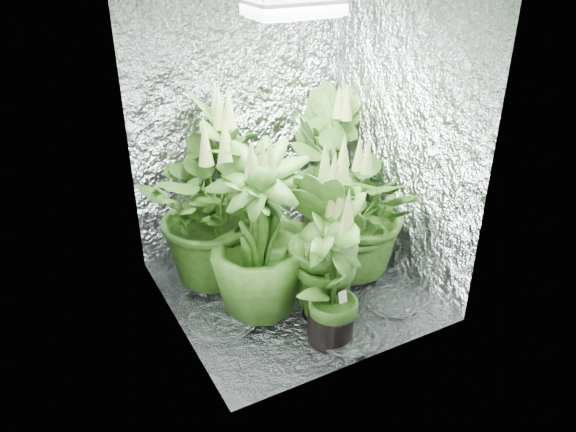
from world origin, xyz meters
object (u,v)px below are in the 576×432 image
(grow_lamp, at_px, (294,8))
(plant_a, at_px, (214,207))
(plant_g, at_px, (328,244))
(plant_c, at_px, (326,169))
(plant_h, at_px, (258,236))
(plant_b, at_px, (225,182))
(plant_e, at_px, (359,213))
(plant_f, at_px, (333,273))
(circulation_fan, at_px, (351,238))
(plant_d, at_px, (270,223))

(grow_lamp, xyz_separation_m, plant_a, (-0.39, 0.38, -1.27))
(plant_a, bearing_deg, plant_g, -56.89)
(plant_a, bearing_deg, plant_c, 8.91)
(plant_h, bearing_deg, plant_a, 100.87)
(grow_lamp, bearing_deg, plant_b, 109.63)
(grow_lamp, relative_size, plant_h, 0.42)
(grow_lamp, bearing_deg, plant_e, -6.18)
(plant_c, bearing_deg, plant_f, -119.80)
(grow_lamp, distance_m, plant_f, 1.46)
(plant_a, relative_size, circulation_fan, 3.45)
(plant_a, xyz_separation_m, plant_g, (0.46, -0.70, -0.05))
(plant_b, height_order, plant_g, plant_b)
(plant_b, distance_m, plant_f, 1.17)
(plant_d, bearing_deg, plant_a, 136.74)
(plant_a, distance_m, plant_f, 1.00)
(plant_g, xyz_separation_m, plant_h, (-0.36, 0.22, 0.05))
(plant_f, bearing_deg, circulation_fan, 48.82)
(plant_a, distance_m, plant_b, 0.29)
(plant_a, height_order, plant_b, plant_b)
(plant_a, bearing_deg, plant_e, -26.38)
(plant_e, xyz_separation_m, plant_f, (-0.53, -0.50, -0.03))
(circulation_fan, bearing_deg, plant_c, 98.74)
(plant_d, height_order, plant_e, plant_e)
(plant_e, relative_size, plant_h, 0.88)
(grow_lamp, distance_m, plant_c, 1.46)
(plant_a, distance_m, plant_c, 0.97)
(plant_b, bearing_deg, plant_a, -128.37)
(plant_c, xyz_separation_m, plant_g, (-0.51, -0.85, -0.08))
(plant_b, xyz_separation_m, plant_c, (0.79, -0.07, -0.03))
(plant_c, xyz_separation_m, plant_h, (-0.87, -0.63, -0.04))
(plant_c, distance_m, plant_d, 0.80)
(plant_b, bearing_deg, plant_c, -5.06)
(plant_a, height_order, plant_e, plant_a)
(grow_lamp, bearing_deg, plant_d, 133.25)
(grow_lamp, xyz_separation_m, plant_c, (0.57, 0.53, -1.24))
(circulation_fan, bearing_deg, plant_b, 156.56)
(plant_b, relative_size, plant_f, 1.29)
(plant_b, distance_m, plant_g, 0.97)
(grow_lamp, bearing_deg, plant_f, -94.82)
(plant_f, xyz_separation_m, plant_g, (0.11, 0.23, 0.04))
(plant_g, xyz_separation_m, circulation_fan, (0.54, 0.51, -0.36))
(grow_lamp, distance_m, plant_a, 1.38)
(plant_c, bearing_deg, plant_g, -120.79)
(plant_b, bearing_deg, plant_d, -77.66)
(plant_a, bearing_deg, plant_f, -69.90)
(plant_a, xyz_separation_m, plant_f, (0.34, -0.93, -0.09))
(plant_b, height_order, plant_h, plant_b)
(grow_lamp, xyz_separation_m, plant_g, (0.07, -0.32, -1.32))
(circulation_fan, bearing_deg, plant_f, -128.49)
(plant_e, bearing_deg, plant_h, -176.54)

